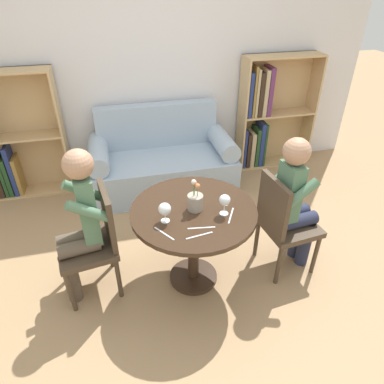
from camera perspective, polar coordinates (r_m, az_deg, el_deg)
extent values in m
plane|color=tan|center=(3.01, 0.23, -14.02)|extent=(16.00, 16.00, 0.00)
cube|color=silver|center=(4.04, -6.80, 20.81)|extent=(5.20, 0.05, 2.70)
cylinder|color=#382619|center=(2.54, 0.27, -3.20)|extent=(0.94, 0.94, 0.03)
cylinder|color=#382619|center=(2.76, 0.25, -8.98)|extent=(0.09, 0.09, 0.66)
cylinder|color=#382619|center=(3.00, 0.23, -13.83)|extent=(0.40, 0.40, 0.03)
cube|color=#9EB2C6|center=(4.02, -4.80, 3.30)|extent=(1.62, 0.80, 0.42)
cube|color=#9EB2C6|center=(4.10, -5.86, 11.06)|extent=(1.40, 0.16, 0.50)
cylinder|color=#9EB2C6|center=(3.84, -15.39, 6.09)|extent=(0.22, 0.72, 0.22)
cylinder|color=#9EB2C6|center=(4.01, 4.95, 8.43)|extent=(0.22, 0.72, 0.22)
cube|color=tan|center=(4.27, -26.68, 8.92)|extent=(0.94, 0.02, 1.39)
cube|color=tan|center=(4.07, -20.68, 9.24)|extent=(0.02, 0.28, 1.39)
cube|color=tan|center=(4.45, -24.77, 0.31)|extent=(0.90, 0.28, 0.02)
cube|color=tan|center=(4.16, -26.96, 8.21)|extent=(0.90, 0.28, 0.02)
cube|color=#234723|center=(4.39, -28.85, 2.61)|extent=(0.04, 0.23, 0.49)
cube|color=#234723|center=(4.39, -28.23, 2.50)|extent=(0.04, 0.23, 0.45)
cube|color=navy|center=(4.34, -27.74, 3.34)|extent=(0.05, 0.23, 0.58)
cube|color=olive|center=(4.36, -26.91, 2.63)|extent=(0.04, 0.23, 0.44)
cube|color=tan|center=(4.61, 13.24, 13.21)|extent=(0.94, 0.02, 1.39)
cube|color=tan|center=(4.32, 8.33, 12.37)|extent=(0.02, 0.28, 1.39)
cube|color=tan|center=(4.72, 19.07, 12.77)|extent=(0.02, 0.28, 1.39)
cube|color=tan|center=(4.77, 12.85, 4.99)|extent=(0.90, 0.28, 0.02)
cube|color=tan|center=(4.50, 13.94, 12.64)|extent=(0.90, 0.28, 0.02)
cube|color=tan|center=(4.32, 15.22, 21.09)|extent=(0.90, 0.28, 0.02)
cube|color=navy|center=(4.49, 8.43, 7.47)|extent=(0.03, 0.23, 0.52)
cube|color=#332319|center=(4.52, 8.98, 7.14)|extent=(0.04, 0.23, 0.45)
cube|color=tan|center=(4.54, 9.67, 7.23)|extent=(0.05, 0.23, 0.46)
cube|color=#234723|center=(4.55, 10.42, 7.59)|extent=(0.04, 0.23, 0.51)
cube|color=navy|center=(4.56, 11.11, 8.02)|extent=(0.05, 0.23, 0.58)
cube|color=#234723|center=(4.58, 11.63, 8.01)|extent=(0.03, 0.23, 0.57)
cube|color=navy|center=(4.24, 9.30, 15.82)|extent=(0.04, 0.23, 0.53)
cube|color=olive|center=(4.25, 9.95, 16.27)|extent=(0.03, 0.23, 0.59)
cube|color=tan|center=(4.26, 10.37, 16.08)|extent=(0.03, 0.23, 0.56)
cube|color=#332319|center=(4.29, 10.98, 15.83)|extent=(0.05, 0.23, 0.52)
cube|color=tan|center=(4.31, 11.72, 15.99)|extent=(0.05, 0.23, 0.54)
cube|color=#602D5B|center=(4.33, 12.48, 16.16)|extent=(0.05, 0.23, 0.57)
cylinder|color=#473828|center=(3.05, -20.19, -10.60)|extent=(0.04, 0.04, 0.40)
cylinder|color=#473828|center=(2.79, -19.54, -15.43)|extent=(0.04, 0.04, 0.40)
cylinder|color=#473828|center=(3.04, -13.52, -9.20)|extent=(0.04, 0.04, 0.40)
cylinder|color=#473828|center=(2.79, -12.12, -13.88)|extent=(0.04, 0.04, 0.40)
cube|color=#473828|center=(2.76, -17.09, -8.90)|extent=(0.48, 0.48, 0.05)
cube|color=#473828|center=(2.61, -13.89, -3.92)|extent=(0.09, 0.38, 0.45)
cylinder|color=#473828|center=(3.09, 19.86, -9.79)|extent=(0.04, 0.04, 0.40)
cylinder|color=#473828|center=(3.29, 16.18, -5.95)|extent=(0.04, 0.04, 0.40)
cylinder|color=#473828|center=(2.91, 14.21, -11.75)|extent=(0.04, 0.04, 0.40)
cylinder|color=#473828|center=(3.12, 10.74, -7.51)|extent=(0.04, 0.04, 0.40)
cube|color=#473828|center=(2.95, 15.90, -5.41)|extent=(0.46, 0.46, 0.05)
cube|color=#473828|center=(2.71, 13.38, -2.24)|extent=(0.08, 0.38, 0.45)
cylinder|color=brown|center=(2.93, -19.71, -11.88)|extent=(0.11, 0.11, 0.45)
cylinder|color=brown|center=(2.85, -19.50, -13.37)|extent=(0.11, 0.11, 0.45)
cylinder|color=brown|center=(2.75, -18.51, -7.35)|extent=(0.31, 0.15, 0.11)
cylinder|color=brown|center=(2.66, -18.25, -8.80)|extent=(0.31, 0.15, 0.11)
cube|color=#517A5B|center=(2.54, -17.02, -2.91)|extent=(0.15, 0.22, 0.53)
cylinder|color=#517A5B|center=(2.61, -17.70, 0.19)|extent=(0.29, 0.11, 0.23)
cylinder|color=#517A5B|center=(2.38, -16.91, -3.11)|extent=(0.29, 0.11, 0.23)
sphere|color=tan|center=(2.35, -18.48, 4.41)|extent=(0.21, 0.21, 0.21)
cylinder|color=#282D47|center=(3.13, 18.27, -8.08)|extent=(0.11, 0.11, 0.45)
cylinder|color=#282D47|center=(3.20, 17.13, -6.89)|extent=(0.11, 0.11, 0.45)
cylinder|color=#282D47|center=(2.91, 17.46, -4.58)|extent=(0.31, 0.14, 0.11)
cylinder|color=#282D47|center=(2.97, 16.27, -3.38)|extent=(0.31, 0.14, 0.11)
cube|color=#517A5B|center=(2.74, 15.84, -0.17)|extent=(0.14, 0.21, 0.51)
cylinder|color=#517A5B|center=(2.61, 17.69, -0.37)|extent=(0.29, 0.10, 0.23)
cylinder|color=#517A5B|center=(2.79, 14.56, 2.51)|extent=(0.29, 0.10, 0.23)
sphere|color=tan|center=(2.57, 17.04, 6.47)|extent=(0.20, 0.20, 0.20)
cylinder|color=white|center=(2.42, -4.47, -4.79)|extent=(0.06, 0.06, 0.00)
cylinder|color=white|center=(2.40, -4.50, -4.16)|extent=(0.01, 0.01, 0.06)
sphere|color=white|center=(2.36, -4.57, -2.84)|extent=(0.09, 0.09, 0.09)
sphere|color=#E58E75|center=(2.36, -4.56, -3.06)|extent=(0.07, 0.07, 0.07)
cylinder|color=white|center=(2.49, 5.34, -3.57)|extent=(0.06, 0.06, 0.00)
cylinder|color=white|center=(2.47, 5.39, -2.76)|extent=(0.01, 0.01, 0.08)
sphere|color=white|center=(2.42, 5.48, -1.33)|extent=(0.08, 0.08, 0.08)
sphere|color=beige|center=(2.43, 5.47, -1.53)|extent=(0.06, 0.06, 0.06)
cylinder|color=#9E9384|center=(2.49, 0.52, -1.70)|extent=(0.12, 0.12, 0.12)
cylinder|color=#4C7A42|center=(2.44, 0.41, 0.51)|extent=(0.01, 0.01, 0.10)
sphere|color=#E07F4C|center=(2.41, 0.41, 1.52)|extent=(0.04, 0.04, 0.04)
cylinder|color=#4C7A42|center=(2.43, 0.93, 0.16)|extent=(0.00, 0.01, 0.09)
sphere|color=#E07F4C|center=(2.40, 0.94, 1.02)|extent=(0.04, 0.04, 0.04)
cylinder|color=#4C7A42|center=(2.43, 0.35, 0.59)|extent=(0.01, 0.01, 0.12)
sphere|color=silver|center=(2.40, 0.35, 1.76)|extent=(0.04, 0.04, 0.04)
cube|color=silver|center=(2.29, 1.23, -7.25)|extent=(0.19, 0.04, 0.00)
cube|color=silver|center=(2.31, -4.67, -6.89)|extent=(0.11, 0.16, 0.00)
cube|color=silver|center=(2.48, 6.51, -3.90)|extent=(0.10, 0.17, 0.00)
cube|color=silver|center=(2.35, 1.68, -5.97)|extent=(0.19, 0.04, 0.00)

